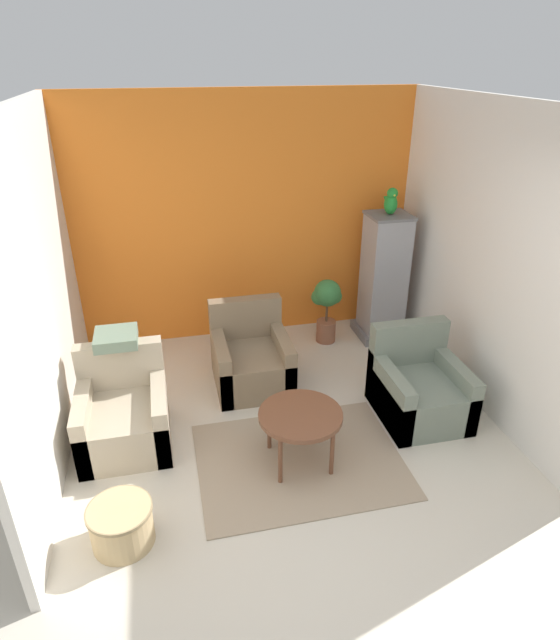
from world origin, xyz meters
TOP-DOWN VIEW (x-y plane):
  - ground_plane at (0.00, 0.00)m, footprint 20.00×20.00m
  - wall_back_accent at (0.00, 3.34)m, footprint 3.85×0.06m
  - wall_left at (-1.89, 1.65)m, footprint 0.06×3.31m
  - wall_right at (1.89, 1.65)m, footprint 0.06×3.31m
  - area_rug at (-0.00, 0.93)m, footprint 1.67×1.28m
  - coffee_table at (-0.00, 0.93)m, footprint 0.67×0.67m
  - armchair_left at (-1.39, 1.52)m, footprint 0.73×0.81m
  - armchair_right at (1.23, 1.33)m, footprint 0.73×0.81m
  - armchair_middle at (-0.18, 2.18)m, footprint 0.73×0.81m
  - birdcage at (1.48, 2.86)m, footprint 0.53×0.53m
  - parrot at (1.48, 2.86)m, footprint 0.14×0.25m
  - potted_plant at (0.82, 2.85)m, footprint 0.34×0.31m
  - wicker_basket at (-1.39, 0.42)m, footprint 0.44×0.44m
  - throw_pillow at (-1.39, 1.82)m, footprint 0.35×0.35m

SIDE VIEW (x-z plane):
  - ground_plane at x=0.00m, z-range 0.00..0.00m
  - area_rug at x=0.00m, z-range 0.00..0.01m
  - wicker_basket at x=-1.39m, z-range 0.01..0.32m
  - armchair_left at x=-1.39m, z-range -0.14..0.66m
  - armchair_right at x=1.23m, z-range -0.14..0.66m
  - armchair_middle at x=-0.18m, z-range -0.14..0.66m
  - coffee_table at x=0.00m, z-range 0.19..0.68m
  - potted_plant at x=0.82m, z-range 0.10..0.86m
  - birdcage at x=1.48m, z-range -0.02..1.44m
  - throw_pillow at x=-1.39m, z-range 0.81..0.91m
  - wall_back_accent at x=0.00m, z-range 0.00..2.71m
  - wall_left at x=-1.89m, z-range 0.00..2.71m
  - wall_right at x=1.89m, z-range 0.00..2.71m
  - parrot at x=1.48m, z-range 1.45..1.74m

